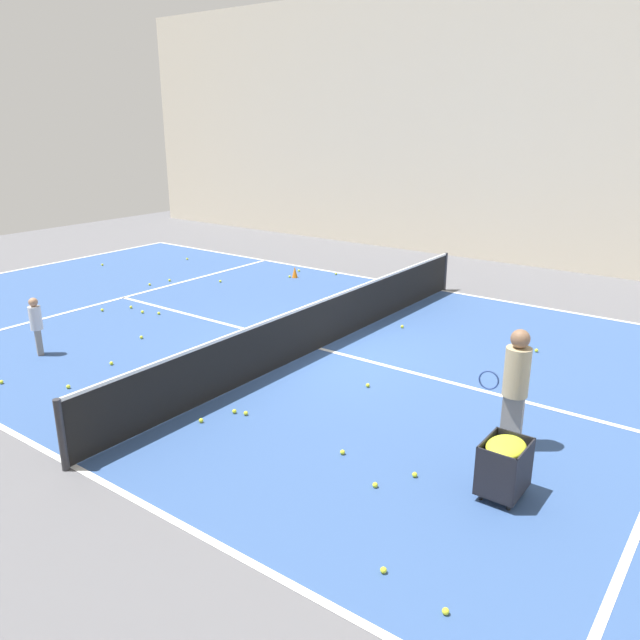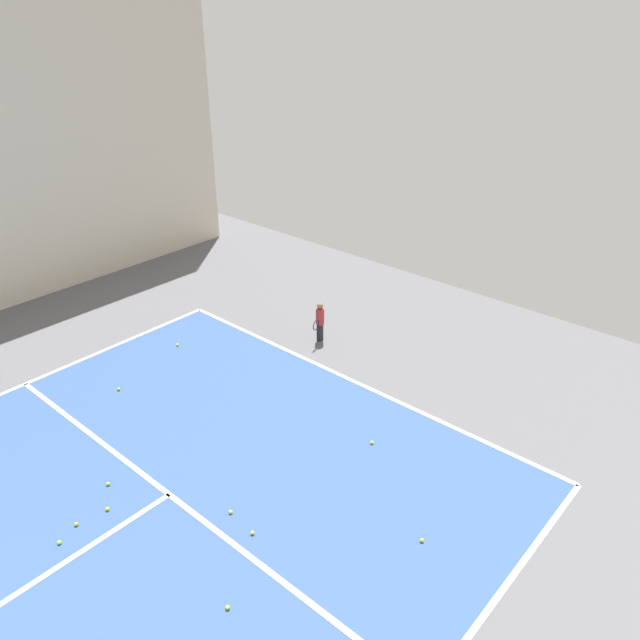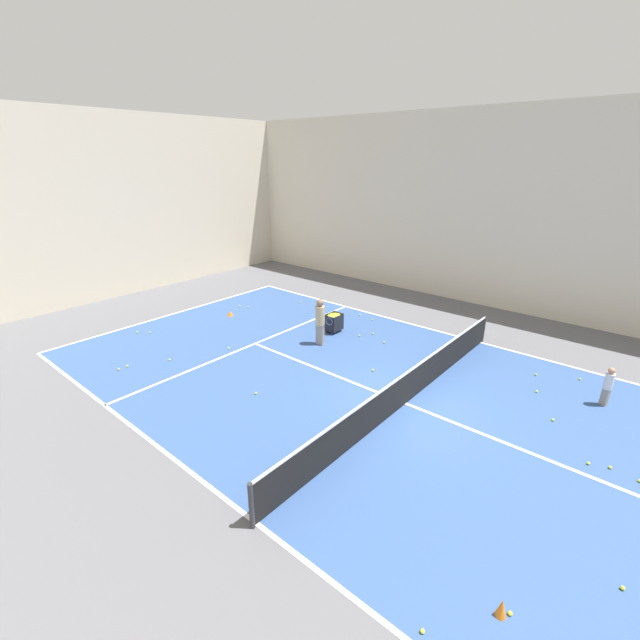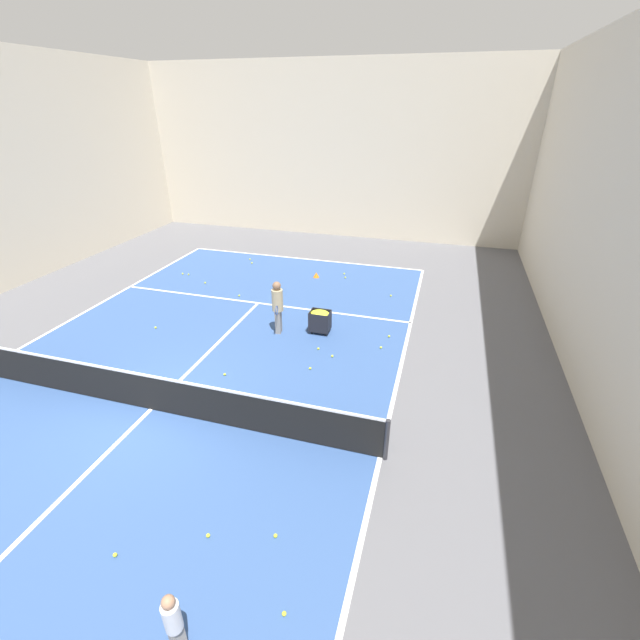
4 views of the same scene
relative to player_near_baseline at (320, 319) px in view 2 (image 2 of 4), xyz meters
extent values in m
cube|color=white|center=(-1.71, 0.95, -0.62)|extent=(11.02, 0.10, 0.00)
cube|color=white|center=(-1.71, 6.10, -0.62)|extent=(11.02, 0.10, 0.00)
cube|color=black|center=(0.01, -0.01, -0.38)|extent=(0.14, 0.19, 0.49)
cylinder|color=#B22D2D|center=(0.01, -0.01, 0.08)|extent=(0.26, 0.26, 0.44)
sphere|color=#846047|center=(0.01, -0.01, 0.38)|extent=(0.16, 0.16, 0.16)
torus|color=black|center=(-0.10, 0.26, -0.02)|extent=(0.08, 0.28, 0.28)
sphere|color=yellow|center=(-3.61, 2.51, -0.59)|extent=(0.07, 0.07, 0.07)
sphere|color=yellow|center=(-2.90, 5.67, -0.59)|extent=(0.07, 0.07, 0.07)
sphere|color=yellow|center=(-0.66, 6.70, -0.59)|extent=(0.07, 0.07, 0.07)
sphere|color=yellow|center=(2.57, 2.65, -0.59)|extent=(0.07, 0.07, 0.07)
sphere|color=yellow|center=(-5.77, 4.00, -0.59)|extent=(0.07, 0.07, 0.07)
sphere|color=yellow|center=(1.93, 4.81, -0.59)|extent=(0.07, 0.07, 0.07)
sphere|color=yellow|center=(-4.32, 6.98, -0.59)|extent=(0.07, 0.07, 0.07)
sphere|color=yellow|center=(-1.29, 8.00, -0.59)|extent=(0.07, 0.07, 0.07)
sphere|color=yellow|center=(-1.22, 7.06, -0.59)|extent=(0.07, 0.07, 0.07)
sphere|color=yellow|center=(-3.54, 5.75, -0.59)|extent=(0.07, 0.07, 0.07)
sphere|color=yellow|center=(-1.13, 7.60, -0.59)|extent=(0.07, 0.07, 0.07)
camera|label=1|loc=(7.69, 19.35, 3.76)|focal=35.00mm
camera|label=2|loc=(-9.43, 10.73, 7.43)|focal=35.00mm
camera|label=3|loc=(-11.11, 7.52, 5.82)|focal=24.00mm
camera|label=4|loc=(4.47, 5.75, 5.94)|focal=24.00mm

